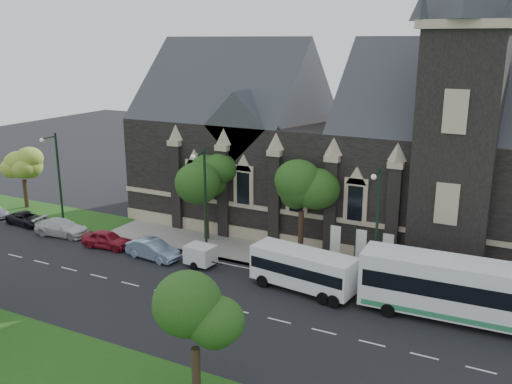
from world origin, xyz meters
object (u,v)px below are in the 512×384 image
Objects in this scene: tour_coach at (471,291)px; box_trailer at (200,255)px; tree_walk_right at (305,188)px; tree_walk_far at (25,165)px; car_far_red at (107,239)px; car_far_white at (62,228)px; tree_walk_left at (209,177)px; shuttle_bus at (303,268)px; tree_park_east at (200,318)px; sedan at (153,249)px; street_lamp_near at (376,222)px; banner_flag_right at (385,251)px; car_far_black at (27,219)px; street_lamp_mid at (204,197)px; street_lamp_far at (57,175)px; banner_flag_center at (359,246)px; banner_flag_left at (333,242)px.

tour_coach reaches higher than box_trailer.
tree_walk_right reaches higher than tree_walk_far.
car_far_red is (-15.79, -5.72, -5.07)m from tree_walk_right.
tour_coach reaches higher than car_far_white.
shuttle_bus is (11.40, -5.88, -4.05)m from tree_walk_left.
tree_park_east and tree_walk_far have the same top height.
tour_coach is at bearing -22.08° from tree_walk_right.
tree_park_east is at bearing -130.19° from sedan.
tour_coach is 29.28m from car_far_red.
tour_coach is at bearing -95.16° from car_far_red.
tree_walk_far reaches higher than car_far_white.
street_lamp_near is at bearing 76.89° from tree_park_east.
banner_flag_right is at bearing -90.00° from car_far_white.
car_far_black is (-40.26, 0.94, -1.53)m from tour_coach.
tour_coach is (20.66, -1.84, -2.97)m from street_lamp_mid.
street_lamp_mid is 1.91× the size of sedan.
street_lamp_mid is at bearing -83.37° from car_far_black.
tree_walk_left is at bearing 116.47° from street_lamp_mid.
banner_flag_center is (28.29, 1.91, -2.73)m from street_lamp_far.
tree_walk_far is 24.03m from street_lamp_mid.
tree_walk_right is 1.51× the size of car_far_white.
street_lamp_near is 33.91m from car_far_black.
shuttle_bus is 1.78× the size of car_far_red.
banner_flag_center is at bearing -84.81° from car_far_red.
car_far_red is 5.74m from car_far_white.
car_far_red is at bearing -170.06° from banner_flag_right.
car_far_red is (-5.05, 0.22, -0.03)m from sedan.
tour_coach is at bearing -6.31° from tree_walk_far.
street_lamp_far is 2.77× the size of box_trailer.
sedan reaches higher than car_far_white.
shuttle_bus is at bearing 179.93° from tour_coach.
tree_park_east is 18.46m from banner_flag_left.
banner_flag_left is (10.29, 1.91, -2.73)m from street_lamp_mid.
banner_flag_center is 12.22m from box_trailer.
tree_park_east reaches higher than banner_flag_right.
tree_walk_far is 0.70× the size of street_lamp_far.
street_lamp_far is 4.95m from car_far_white.
street_lamp_mid is 2.25× the size of banner_flag_left.
box_trailer is at bearing -78.80° from sedan.
banner_flag_left is (0.11, 18.32, -2.24)m from tree_park_east.
street_lamp_near is 2.25× the size of banner_flag_left.
car_far_black is at bearing -177.38° from street_lamp_mid.
tree_walk_left is at bearing 171.98° from banner_flag_left.
street_lamp_mid is 6.05m from sedan.
shuttle_bus is 2.40× the size of box_trailer.
street_lamp_near is at bearing -48.07° from banner_flag_center.
car_far_black is at bearing -178.47° from street_lamp_near.
tree_park_east is 19.32m from street_lamp_mid.
street_lamp_mid and street_lamp_far have the same top height.
tour_coach is (10.37, -3.74, -0.24)m from banner_flag_left.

